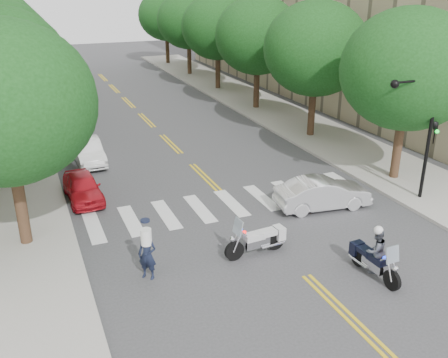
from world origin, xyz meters
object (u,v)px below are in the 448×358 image
convertible (323,193)px  officer_standing (147,255)px  motorcycle_police (374,254)px  motorcycle_parked (260,240)px

convertible → officer_standing: bearing=113.3°
officer_standing → convertible: officer_standing is taller
officer_standing → convertible: size_ratio=0.42×
officer_standing → convertible: bearing=56.5°
motorcycle_police → motorcycle_parked: bearing=-47.2°
convertible → motorcycle_parked: bearing=127.0°
motorcycle_police → convertible: size_ratio=0.56×
motorcycle_police → motorcycle_parked: motorcycle_police is taller
motorcycle_police → officer_standing: size_ratio=1.33×
motorcycle_police → officer_standing: (-7.16, 2.83, 0.04)m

